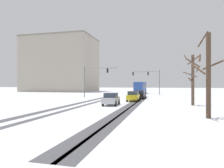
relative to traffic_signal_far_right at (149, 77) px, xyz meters
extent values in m
cube|color=#4C4C51|center=(-0.20, -27.92, -4.70)|extent=(0.95, 39.11, 0.01)
cube|color=#4C4C51|center=(-6.73, -27.92, -4.70)|extent=(0.72, 39.11, 0.01)
cube|color=#4C4C51|center=(-0.99, -27.92, -4.70)|extent=(1.10, 39.11, 0.01)
cube|color=#4C4C51|center=(-8.53, -27.92, -4.70)|extent=(1.01, 39.11, 0.01)
cube|color=white|center=(4.00, -29.70, -4.64)|extent=(4.00, 39.11, 0.12)
cylinder|color=slate|center=(2.60, -0.14, -1.45)|extent=(0.18, 0.18, 6.50)
cylinder|color=slate|center=(-1.06, 0.08, 1.40)|extent=(7.33, 0.57, 0.12)
cube|color=black|center=(-0.33, 0.04, 0.85)|extent=(0.33, 0.26, 0.90)
sphere|color=black|center=(-0.34, -0.12, 1.15)|extent=(0.20, 0.20, 0.20)
sphere|color=black|center=(-0.34, -0.12, 0.85)|extent=(0.20, 0.20, 0.20)
sphere|color=green|center=(-0.34, -0.12, 0.55)|extent=(0.20, 0.20, 0.20)
cube|color=black|center=(-4.35, 0.28, 0.85)|extent=(0.33, 0.26, 0.90)
sphere|color=black|center=(-4.36, 0.12, 1.15)|extent=(0.20, 0.20, 0.20)
sphere|color=black|center=(-4.36, 0.12, 0.85)|extent=(0.20, 0.20, 0.20)
sphere|color=green|center=(-4.36, 0.12, 0.55)|extent=(0.20, 0.20, 0.20)
cylinder|color=slate|center=(-12.68, -14.14, -1.45)|extent=(0.18, 0.18, 6.50)
cylinder|color=slate|center=(-9.07, -14.16, 1.40)|extent=(7.22, 0.15, 0.12)
cube|color=black|center=(-7.62, -14.17, 0.85)|extent=(0.32, 0.24, 0.90)
sphere|color=black|center=(-7.62, -14.01, 1.15)|extent=(0.20, 0.20, 0.20)
sphere|color=black|center=(-7.62, -14.01, 0.85)|extent=(0.20, 0.20, 0.20)
sphere|color=green|center=(-7.62, -14.01, 0.55)|extent=(0.20, 0.20, 0.20)
cube|color=black|center=(-0.82, -15.48, -4.03)|extent=(1.85, 4.16, 0.70)
cube|color=#2D3847|center=(-0.82, -15.63, -3.38)|extent=(1.63, 1.96, 0.60)
cylinder|color=black|center=(-1.58, -14.18, -4.38)|extent=(0.24, 0.65, 0.64)
cylinder|color=black|center=(0.04, -14.24, -4.38)|extent=(0.24, 0.65, 0.64)
cylinder|color=black|center=(-1.67, -16.72, -4.38)|extent=(0.24, 0.65, 0.64)
cylinder|color=black|center=(-0.06, -16.78, -4.38)|extent=(0.24, 0.65, 0.64)
cube|color=yellow|center=(-1.36, -21.19, -4.03)|extent=(1.70, 4.10, 0.70)
cube|color=#2D3847|center=(-1.36, -21.34, -3.38)|extent=(1.56, 1.90, 0.60)
cylinder|color=black|center=(-2.17, -19.92, -4.38)|extent=(0.22, 0.64, 0.64)
cylinder|color=black|center=(-0.55, -19.92, -4.38)|extent=(0.22, 0.64, 0.64)
cylinder|color=black|center=(-2.16, -22.46, -4.38)|extent=(0.22, 0.64, 0.64)
cylinder|color=black|center=(-0.55, -22.46, -4.38)|extent=(0.22, 0.64, 0.64)
cube|color=#B7BABF|center=(-3.37, -28.02, -4.03)|extent=(1.87, 4.17, 0.70)
cube|color=#2D3847|center=(-3.37, -28.17, -3.38)|extent=(1.64, 1.96, 0.60)
cylinder|color=black|center=(-4.23, -26.78, -4.38)|extent=(0.25, 0.65, 0.64)
cylinder|color=black|center=(-2.62, -26.71, -4.38)|extent=(0.25, 0.65, 0.64)
cylinder|color=black|center=(-4.13, -29.32, -4.38)|extent=(0.25, 0.65, 0.64)
cylinder|color=black|center=(-2.51, -29.25, -4.38)|extent=(0.25, 0.65, 0.64)
cube|color=#284793|center=(-2.91, 5.52, -2.77)|extent=(2.70, 11.04, 2.90)
cube|color=#283342|center=(-2.91, 5.52, -2.42)|extent=(2.72, 10.16, 0.90)
cylinder|color=black|center=(-1.79, 1.65, -4.22)|extent=(0.32, 0.97, 0.96)
cylinder|color=black|center=(-4.16, 1.69, -4.22)|extent=(0.32, 0.97, 0.96)
cylinder|color=black|center=(-1.66, 8.80, -4.22)|extent=(0.32, 0.97, 0.96)
cylinder|color=black|center=(-4.03, 8.84, -4.22)|extent=(0.32, 0.97, 0.96)
cylinder|color=#4C3828|center=(6.81, -36.02, -1.22)|extent=(0.38, 0.38, 6.96)
cylinder|color=#4C3828|center=(6.47, -35.59, 1.86)|extent=(1.02, 0.83, 1.45)
cylinder|color=#4C3828|center=(6.18, -35.88, 0.26)|extent=(0.44, 1.34, 0.78)
cylinder|color=#4C3828|center=(7.29, -35.34, -0.32)|extent=(1.49, 1.13, 0.76)
cylinder|color=#4C3828|center=(5.97, -36.36, -0.70)|extent=(0.84, 1.79, 1.00)
cylinder|color=brown|center=(7.10, -25.67, -1.39)|extent=(0.39, 0.39, 6.63)
cylinder|color=brown|center=(7.08, -26.43, 0.76)|extent=(1.64, 0.23, 1.19)
cylinder|color=brown|center=(7.68, -25.64, -0.04)|extent=(0.19, 1.22, 0.69)
cylinder|color=brown|center=(6.19, -25.72, 1.62)|extent=(0.27, 1.90, 0.97)
cylinder|color=brown|center=(6.81, -25.86, -1.40)|extent=(0.60, 0.79, 0.73)
cylinder|color=brown|center=(6.64, -26.43, -0.67)|extent=(1.61, 1.05, 0.77)
cylinder|color=brown|center=(7.30, -24.94, 1.33)|extent=(1.62, 0.61, 1.26)
cube|color=#A89E8E|center=(-34.90, 17.10, 5.41)|extent=(25.88, 17.14, 20.22)
cube|color=gray|center=(-34.90, 17.10, 15.77)|extent=(26.18, 17.44, 0.50)
camera|label=1|loc=(3.08, -53.66, -1.93)|focal=32.07mm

